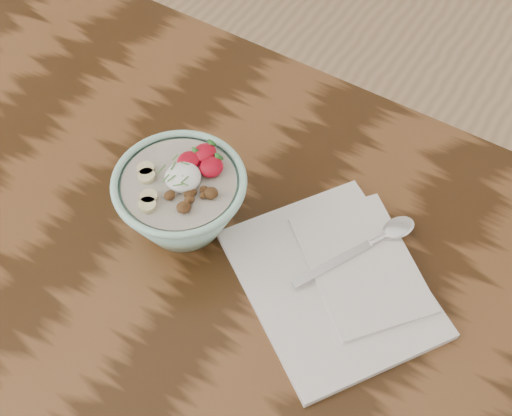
# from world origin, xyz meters

# --- Properties ---
(table) EXTENTS (1.60, 0.90, 0.75)m
(table) POSITION_xyz_m (0.00, 0.00, 0.66)
(table) COLOR #311C0C
(table) RESTS_ON ground
(breakfast_bowl) EXTENTS (0.17, 0.17, 0.11)m
(breakfast_bowl) POSITION_xyz_m (-0.09, 0.09, 0.81)
(breakfast_bowl) COLOR #9BD1BC
(breakfast_bowl) RESTS_ON table
(napkin) EXTENTS (0.34, 0.32, 0.02)m
(napkin) POSITION_xyz_m (0.13, 0.12, 0.76)
(napkin) COLOR silver
(napkin) RESTS_ON table
(spoon) EXTENTS (0.11, 0.18, 0.01)m
(spoon) POSITION_xyz_m (0.15, 0.20, 0.77)
(spoon) COLOR silver
(spoon) RESTS_ON napkin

